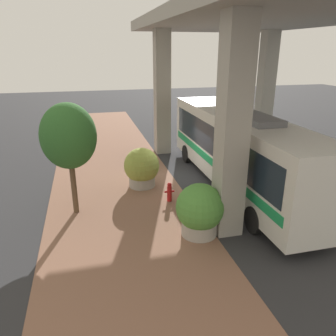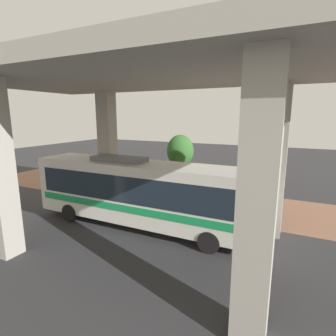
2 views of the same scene
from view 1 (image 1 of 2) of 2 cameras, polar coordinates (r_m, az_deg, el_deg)
ground_plane at (r=16.53m, az=1.37°, el=-2.29°), size 80.00×80.00×0.00m
sidewalk_strip at (r=16.04m, az=-9.04°, el=-3.23°), size 6.00×40.00×0.02m
overpass at (r=16.83m, az=15.84°, el=21.59°), size 9.40×18.09×8.00m
bus at (r=15.42m, az=12.06°, el=3.59°), size 2.53×12.08×3.75m
fire_hydrant at (r=14.22m, az=0.25°, el=-4.18°), size 0.43×0.21×0.88m
planter_front at (r=11.61m, az=5.56°, el=-7.40°), size 1.70×1.70×1.93m
planter_middle at (r=15.64m, az=-4.59°, el=0.00°), size 1.69×1.69×1.91m
street_tree_near at (r=12.88m, az=-16.93°, el=5.25°), size 2.10×2.10×4.46m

